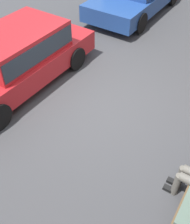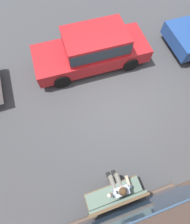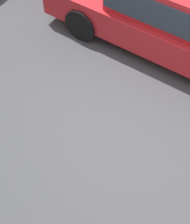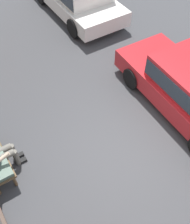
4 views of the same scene
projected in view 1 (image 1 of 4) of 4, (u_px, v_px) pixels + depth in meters
name	position (u px, v px, depth m)	size (l,w,h in m)	color
ground_plane	(99.00, 107.00, 6.73)	(60.00, 60.00, 0.00)	#424244
parked_car_mid	(17.00, 56.00, 6.93)	(4.55, 1.93, 1.43)	red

